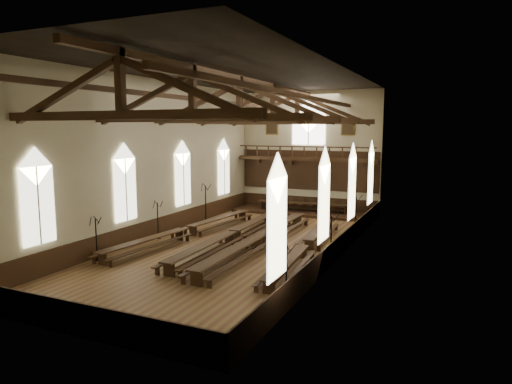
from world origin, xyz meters
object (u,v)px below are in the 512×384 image
at_px(refectory_row_a, 187,230).
at_px(candelabrum_right_mid, 331,244).
at_px(candelabrum_right_far, 355,222).
at_px(high_table, 303,204).
at_px(refectory_row_b, 233,234).
at_px(refectory_row_d, 305,245).
at_px(candelabrum_left_mid, 158,227).
at_px(candelabrum_left_far, 206,210).
at_px(candelabrum_left_near, 97,247).
at_px(candelabrum_right_near, 286,283).
at_px(dais, 302,212).
at_px(refectory_row_c, 259,238).

height_order(refectory_row_a, candelabrum_right_mid, candelabrum_right_mid).
bearing_deg(refectory_row_a, candelabrum_right_far, 30.67).
bearing_deg(high_table, refectory_row_b, -94.09).
bearing_deg(refectory_row_d, candelabrum_left_mid, -177.97).
distance_m(refectory_row_d, candelabrum_left_far, 11.15).
height_order(refectory_row_a, candelabrum_left_near, candelabrum_left_near).
bearing_deg(candelabrum_right_far, candelabrum_right_mid, -90.00).
height_order(refectory_row_d, candelabrum_right_near, candelabrum_right_near).
bearing_deg(candelabrum_left_mid, candelabrum_right_near, -30.57).
height_order(candelabrum_right_near, candelabrum_right_far, candelabrum_right_far).
distance_m(dais, high_table, 0.70).
distance_m(refectory_row_b, candelabrum_right_far, 8.35).
bearing_deg(high_table, candelabrum_left_near, -108.03).
relative_size(refectory_row_c, candelabrum_right_far, 5.60).
bearing_deg(candelabrum_right_mid, candelabrum_right_far, 90.00).
distance_m(refectory_row_a, refectory_row_b, 3.23).
distance_m(high_table, candelabrum_right_far, 7.73).
bearing_deg(candelabrum_left_near, candelabrum_right_near, -6.29).
height_order(candelabrum_left_mid, candelabrum_right_near, candelabrum_left_mid).
relative_size(refectory_row_a, candelabrum_right_mid, 5.87).
height_order(refectory_row_d, candelabrum_right_mid, candelabrum_right_mid).
relative_size(refectory_row_b, candelabrum_right_far, 5.51).
height_order(refectory_row_d, candelabrum_left_far, candelabrum_left_far).
relative_size(refectory_row_c, dais, 1.30).
relative_size(dais, candelabrum_left_mid, 4.66).
height_order(refectory_row_a, candelabrum_left_far, candelabrum_left_far).
height_order(high_table, candelabrum_left_far, candelabrum_left_far).
xyz_separation_m(refectory_row_a, candelabrum_right_far, (9.50, 5.64, 0.28)).
relative_size(candelabrum_left_near, candelabrum_left_far, 0.83).
relative_size(high_table, candelabrum_right_far, 2.86).
xyz_separation_m(refectory_row_c, candelabrum_right_near, (4.32, -7.04, 0.15)).
height_order(candelabrum_left_near, candelabrum_left_mid, candelabrum_left_mid).
relative_size(candelabrum_right_mid, candelabrum_right_far, 0.91).
bearing_deg(candelabrum_right_mid, candelabrum_left_far, 153.17).
distance_m(dais, candelabrum_right_near, 19.27).
xyz_separation_m(candelabrum_left_mid, candelabrum_right_mid, (11.10, 0.31, -0.01)).
xyz_separation_m(refectory_row_a, candelabrum_left_mid, (-1.60, -0.83, 0.22)).
distance_m(refectory_row_a, candelabrum_left_mid, 1.81).
bearing_deg(dais, candelabrum_right_near, -73.45).
bearing_deg(refectory_row_c, candelabrum_right_mid, -2.17).
distance_m(refectory_row_d, candelabrum_right_near, 7.06).
distance_m(candelabrum_left_far, candelabrum_right_near, 16.71).
relative_size(refectory_row_b, candelabrum_right_mid, 6.03).
bearing_deg(refectory_row_c, refectory_row_b, 166.41).
relative_size(refectory_row_b, refectory_row_c, 0.98).
distance_m(candelabrum_left_mid, candelabrum_right_mid, 11.10).
xyz_separation_m(candelabrum_right_near, candelabrum_right_far, (-0.00, 13.02, 0.07)).
relative_size(refectory_row_d, candelabrum_right_near, 5.71).
bearing_deg(candelabrum_right_near, candelabrum_right_mid, 90.00).
distance_m(refectory_row_c, candelabrum_left_far, 8.70).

